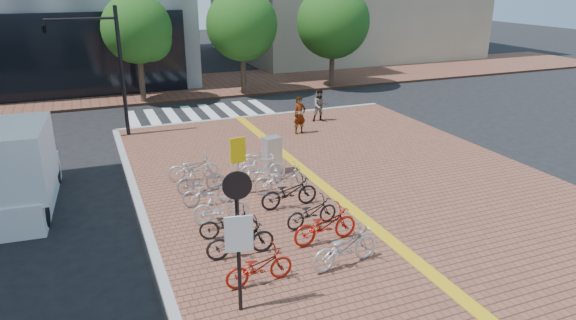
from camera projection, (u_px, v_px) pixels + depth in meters
name	position (u px, v px, depth m)	size (l,w,h in m)	color
ground	(294.00, 227.00, 14.87)	(120.00, 120.00, 0.00)	black
sidewalk	(502.00, 296.00, 11.55)	(14.00, 34.00, 0.15)	brown
tactile_strip	(467.00, 303.00, 11.17)	(0.40, 34.00, 0.01)	gold
kerb_north	(258.00, 117.00, 26.38)	(14.00, 0.25, 0.15)	gray
far_sidewalk	(169.00, 88.00, 33.17)	(70.00, 8.00, 0.15)	brown
crosswalk	(201.00, 114.00, 27.26)	(7.50, 4.00, 0.01)	silver
street_trees	(259.00, 26.00, 30.51)	(16.20, 4.60, 6.35)	#38281E
bike_0	(259.00, 267.00, 11.76)	(0.57, 1.64, 0.86)	#B21A0C
bike_1	(240.00, 239.00, 12.91)	(0.62, 1.77, 0.93)	black
bike_2	(229.00, 224.00, 13.84)	(0.56, 1.60, 0.84)	black
bike_3	(221.00, 207.00, 14.65)	(0.47, 1.65, 0.99)	white
bike_4	(208.00, 192.00, 15.86)	(0.58, 1.65, 0.87)	#ABABB0
bike_5	(200.00, 179.00, 16.74)	(0.46, 1.62, 0.97)	#AEADB2
bike_6	(193.00, 167.00, 17.81)	(0.61, 1.74, 0.92)	silver
bike_7	(345.00, 247.00, 12.48)	(0.66, 1.90, 1.00)	silver
bike_8	(325.00, 225.00, 13.61)	(0.65, 1.86, 0.98)	red
bike_9	(312.00, 212.00, 14.50)	(0.56, 1.62, 0.85)	black
bike_10	(289.00, 192.00, 15.70)	(0.64, 1.84, 0.97)	black
bike_11	(281.00, 179.00, 16.73)	(0.64, 1.84, 0.97)	#B7B6BB
bike_12	(263.00, 168.00, 17.73)	(0.45, 1.60, 0.96)	white
bike_13	(254.00, 159.00, 18.58)	(0.64, 1.85, 0.97)	white
pedestrian_a	(300.00, 115.00, 23.02)	(0.62, 0.41, 1.69)	gray
pedestrian_b	(320.00, 105.00, 25.03)	(0.77, 0.60, 1.58)	#454A58
utility_box	(272.00, 155.00, 18.42)	(0.61, 0.45, 1.34)	#B3B3B8
yellow_sign	(238.00, 155.00, 16.31)	(0.53, 0.15, 1.94)	#B7B7BC
notice_sign	(238.00, 226.00, 10.24)	(0.59, 0.18, 3.18)	black
traffic_light_pole	(87.00, 49.00, 21.42)	(3.01, 1.16, 5.60)	black
box_truck	(12.00, 168.00, 15.66)	(2.48, 5.07, 2.85)	white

